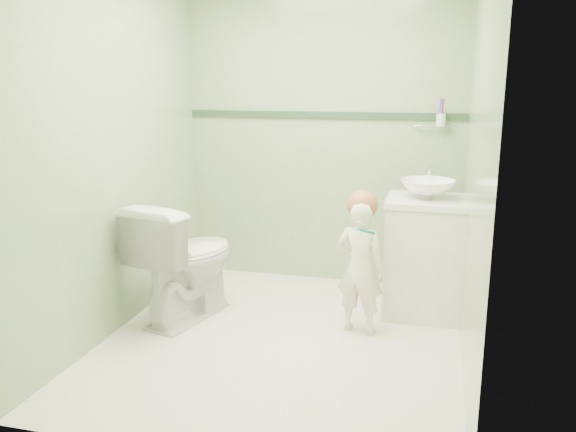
# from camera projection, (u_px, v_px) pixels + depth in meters

# --- Properties ---
(ground) EXTENTS (2.50, 2.50, 0.00)m
(ground) POSITION_uv_depth(u_px,v_px,m) (282.00, 340.00, 3.74)
(ground) COLOR silver
(ground) RESTS_ON ground
(room_shell) EXTENTS (2.50, 2.54, 2.40)m
(room_shell) POSITION_uv_depth(u_px,v_px,m) (282.00, 152.00, 3.46)
(room_shell) COLOR #89A776
(room_shell) RESTS_ON ground
(trim_stripe) EXTENTS (2.20, 0.02, 0.05)m
(trim_stripe) POSITION_uv_depth(u_px,v_px,m) (323.00, 115.00, 4.60)
(trim_stripe) COLOR #29432D
(trim_stripe) RESTS_ON room_shell
(vanity) EXTENTS (0.52, 0.50, 0.80)m
(vanity) POSITION_uv_depth(u_px,v_px,m) (424.00, 258.00, 4.10)
(vanity) COLOR silver
(vanity) RESTS_ON ground
(counter) EXTENTS (0.54, 0.52, 0.04)m
(counter) POSITION_uv_depth(u_px,v_px,m) (427.00, 201.00, 4.01)
(counter) COLOR white
(counter) RESTS_ON vanity
(basin) EXTENTS (0.37, 0.37, 0.13)m
(basin) POSITION_uv_depth(u_px,v_px,m) (428.00, 189.00, 3.99)
(basin) COLOR white
(basin) RESTS_ON counter
(faucet) EXTENTS (0.03, 0.13, 0.18)m
(faucet) POSITION_uv_depth(u_px,v_px,m) (429.00, 173.00, 4.14)
(faucet) COLOR silver
(faucet) RESTS_ON counter
(cup_holder) EXTENTS (0.26, 0.07, 0.21)m
(cup_holder) POSITION_uv_depth(u_px,v_px,m) (440.00, 119.00, 4.33)
(cup_holder) COLOR silver
(cup_holder) RESTS_ON room_shell
(toilet) EXTENTS (0.65, 0.91, 0.83)m
(toilet) POSITION_uv_depth(u_px,v_px,m) (186.00, 259.00, 4.02)
(toilet) COLOR white
(toilet) RESTS_ON ground
(toddler) EXTENTS (0.36, 0.27, 0.88)m
(toddler) POSITION_uv_depth(u_px,v_px,m) (360.00, 267.00, 3.78)
(toddler) COLOR silver
(toddler) RESTS_ON ground
(hair_cap) EXTENTS (0.20, 0.20, 0.20)m
(hair_cap) POSITION_uv_depth(u_px,v_px,m) (362.00, 205.00, 3.71)
(hair_cap) COLOR #A35B3E
(hair_cap) RESTS_ON toddler
(teal_toothbrush) EXTENTS (0.11, 0.14, 0.08)m
(teal_toothbrush) POSITION_uv_depth(u_px,v_px,m) (366.00, 230.00, 3.57)
(teal_toothbrush) COLOR #067D75
(teal_toothbrush) RESTS_ON toddler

